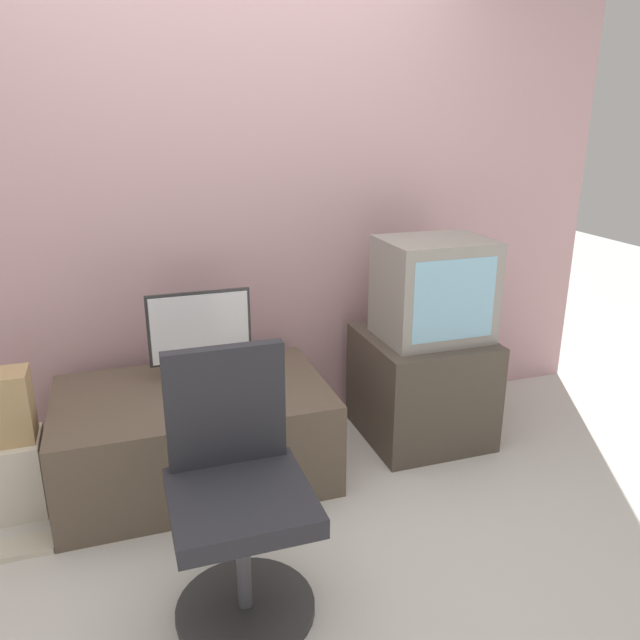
{
  "coord_description": "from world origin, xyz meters",
  "views": [
    {
      "loc": [
        -0.55,
        -1.87,
        1.67
      ],
      "look_at": [
        0.37,
        0.9,
        0.7
      ],
      "focal_mm": 35.0,
      "sensor_mm": 36.0,
      "label": 1
    }
  ],
  "objects_px": {
    "keyboard": "(216,402)",
    "crt_tv": "(434,289)",
    "office_chair": "(238,500)",
    "cardboard_box_lower": "(15,475)",
    "book": "(24,547)",
    "main_monitor": "(201,337)",
    "mouse": "(266,392)"
  },
  "relations": [
    {
      "from": "keyboard",
      "to": "crt_tv",
      "type": "distance_m",
      "value": 1.22
    },
    {
      "from": "office_chair",
      "to": "cardboard_box_lower",
      "type": "height_order",
      "value": "office_chair"
    },
    {
      "from": "keyboard",
      "to": "book",
      "type": "distance_m",
      "value": 0.95
    },
    {
      "from": "main_monitor",
      "to": "book",
      "type": "bearing_deg",
      "value": -151.23
    },
    {
      "from": "mouse",
      "to": "cardboard_box_lower",
      "type": "relative_size",
      "value": 0.17
    },
    {
      "from": "book",
      "to": "crt_tv",
      "type": "bearing_deg",
      "value": 9.6
    },
    {
      "from": "crt_tv",
      "to": "cardboard_box_lower",
      "type": "bearing_deg",
      "value": -179.27
    },
    {
      "from": "main_monitor",
      "to": "book",
      "type": "xyz_separation_m",
      "value": [
        -0.81,
        -0.45,
        -0.65
      ]
    },
    {
      "from": "crt_tv",
      "to": "office_chair",
      "type": "bearing_deg",
      "value": -143.61
    },
    {
      "from": "crt_tv",
      "to": "cardboard_box_lower",
      "type": "xyz_separation_m",
      "value": [
        -2.02,
        -0.03,
        -0.66
      ]
    },
    {
      "from": "main_monitor",
      "to": "office_chair",
      "type": "relative_size",
      "value": 0.52
    },
    {
      "from": "main_monitor",
      "to": "crt_tv",
      "type": "distance_m",
      "value": 1.18
    },
    {
      "from": "keyboard",
      "to": "office_chair",
      "type": "bearing_deg",
      "value": -93.67
    },
    {
      "from": "main_monitor",
      "to": "cardboard_box_lower",
      "type": "height_order",
      "value": "main_monitor"
    },
    {
      "from": "crt_tv",
      "to": "book",
      "type": "distance_m",
      "value": 2.16
    },
    {
      "from": "crt_tv",
      "to": "office_chair",
      "type": "distance_m",
      "value": 1.54
    },
    {
      "from": "office_chair",
      "to": "crt_tv",
      "type": "bearing_deg",
      "value": 36.39
    },
    {
      "from": "main_monitor",
      "to": "cardboard_box_lower",
      "type": "distance_m",
      "value": 1.0
    },
    {
      "from": "main_monitor",
      "to": "crt_tv",
      "type": "bearing_deg",
      "value": -5.45
    },
    {
      "from": "keyboard",
      "to": "crt_tv",
      "type": "bearing_deg",
      "value": 9.12
    },
    {
      "from": "crt_tv",
      "to": "cardboard_box_lower",
      "type": "relative_size",
      "value": 1.55
    },
    {
      "from": "mouse",
      "to": "office_chair",
      "type": "xyz_separation_m",
      "value": [
        -0.28,
        -0.72,
        -0.04
      ]
    },
    {
      "from": "keyboard",
      "to": "office_chair",
      "type": "relative_size",
      "value": 0.36
    },
    {
      "from": "cardboard_box_lower",
      "to": "keyboard",
      "type": "bearing_deg",
      "value": -10.37
    },
    {
      "from": "crt_tv",
      "to": "book",
      "type": "height_order",
      "value": "crt_tv"
    },
    {
      "from": "mouse",
      "to": "crt_tv",
      "type": "distance_m",
      "value": 1.0
    },
    {
      "from": "main_monitor",
      "to": "book",
      "type": "distance_m",
      "value": 1.13
    },
    {
      "from": "office_chair",
      "to": "mouse",
      "type": "bearing_deg",
      "value": 68.97
    },
    {
      "from": "crt_tv",
      "to": "main_monitor",
      "type": "bearing_deg",
      "value": 174.55
    },
    {
      "from": "book",
      "to": "mouse",
      "type": "bearing_deg",
      "value": 9.36
    },
    {
      "from": "office_chair",
      "to": "main_monitor",
      "type": "bearing_deg",
      "value": 88.16
    },
    {
      "from": "office_chair",
      "to": "book",
      "type": "relative_size",
      "value": 4.0
    }
  ]
}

